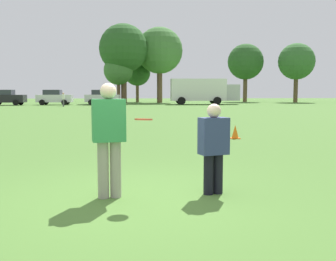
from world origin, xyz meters
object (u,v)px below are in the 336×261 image
object	(u,v)px
player_defender	(214,144)
box_truck	(203,90)
parked_car_near_left	(6,97)
parked_car_mid_left	(54,97)
traffic_cone	(235,132)
player_thrower	(109,134)
frisbee	(144,119)
bystander_sideline_watcher	(63,99)
parked_car_center	(102,97)

from	to	relation	value
player_defender	box_truck	xyz separation A→B (m)	(7.28, 43.57, 0.95)
parked_car_near_left	parked_car_mid_left	bearing A→B (deg)	9.86
traffic_cone	parked_car_near_left	distance (m)	39.70
box_truck	parked_car_near_left	bearing A→B (deg)	-177.09
player_thrower	player_defender	xyz separation A→B (m)	(1.64, 0.09, -0.19)
player_defender	frisbee	world-z (taller)	player_defender
player_defender	parked_car_mid_left	world-z (taller)	parked_car_mid_left
traffic_cone	box_truck	distance (m)	36.65
traffic_cone	player_defender	bearing A→B (deg)	-106.87
traffic_cone	parked_car_near_left	xyz separation A→B (m)	(-18.61, 35.07, 0.69)
player_thrower	player_defender	distance (m)	1.65
frisbee	parked_car_near_left	size ratio (longest dim) A/B	0.06
parked_car_mid_left	box_truck	world-z (taller)	box_truck
frisbee	parked_car_near_left	bearing A→B (deg)	109.74
frisbee	parked_car_near_left	xyz separation A→B (m)	(-15.29, 42.61, -0.30)
bystander_sideline_watcher	player_thrower	bearing A→B (deg)	-79.01
player_thrower	parked_car_mid_left	world-z (taller)	parked_car_mid_left
frisbee	parked_car_mid_left	bearing A→B (deg)	102.83
parked_car_mid_left	bystander_sideline_watcher	bearing A→B (deg)	-70.29
parked_car_near_left	player_defender	bearing A→B (deg)	-68.84
player_defender	player_thrower	bearing A→B (deg)	-176.91
player_defender	box_truck	size ratio (longest dim) A/B	0.17
frisbee	parked_car_center	xyz separation A→B (m)	(-4.20, 43.94, -0.30)
frisbee	box_truck	size ratio (longest dim) A/B	0.03
parked_car_mid_left	parked_car_center	size ratio (longest dim) A/B	1.00
player_defender	parked_car_center	distance (m)	44.02
parked_car_mid_left	parked_car_near_left	bearing A→B (deg)	-170.14
player_thrower	parked_car_center	world-z (taller)	parked_car_center
player_thrower	box_truck	world-z (taller)	box_truck
frisbee	traffic_cone	world-z (taller)	frisbee
traffic_cone	bystander_sideline_watcher	size ratio (longest dim) A/B	0.32
parked_car_mid_left	bystander_sideline_watcher	xyz separation A→B (m)	(2.11, -5.90, -0.07)
traffic_cone	box_truck	xyz separation A→B (m)	(5.07, 36.27, 1.52)
traffic_cone	parked_car_mid_left	bearing A→B (deg)	110.20
parked_car_near_left	box_truck	xyz separation A→B (m)	(23.68, 1.20, 0.83)
player_thrower	parked_car_mid_left	size ratio (longest dim) A/B	0.42
box_truck	bystander_sideline_watcher	xyz separation A→B (m)	(-16.20, -6.17, -0.90)
player_thrower	frisbee	xyz separation A→B (m)	(0.53, -0.15, 0.23)
parked_car_center	bystander_sideline_watcher	bearing A→B (deg)	-119.78
parked_car_center	player_thrower	bearing A→B (deg)	-85.20
player_defender	bystander_sideline_watcher	size ratio (longest dim) A/B	0.95
parked_car_mid_left	parked_car_center	bearing A→B (deg)	3.97
player_defender	parked_car_center	bearing A→B (deg)	96.93
player_thrower	frisbee	distance (m)	0.59
parked_car_center	bystander_sideline_watcher	world-z (taller)	parked_car_center
parked_car_near_left	box_truck	size ratio (longest dim) A/B	0.49
parked_car_center	bystander_sideline_watcher	size ratio (longest dim) A/B	2.78
box_truck	bystander_sideline_watcher	world-z (taller)	box_truck
player_defender	parked_car_center	world-z (taller)	parked_car_center
player_defender	bystander_sideline_watcher	bearing A→B (deg)	103.41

